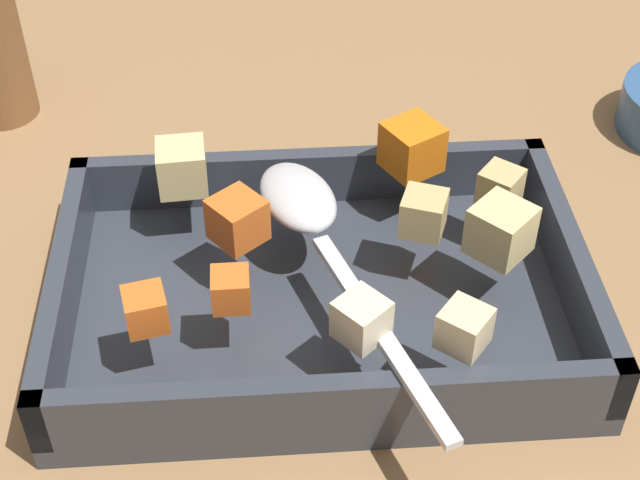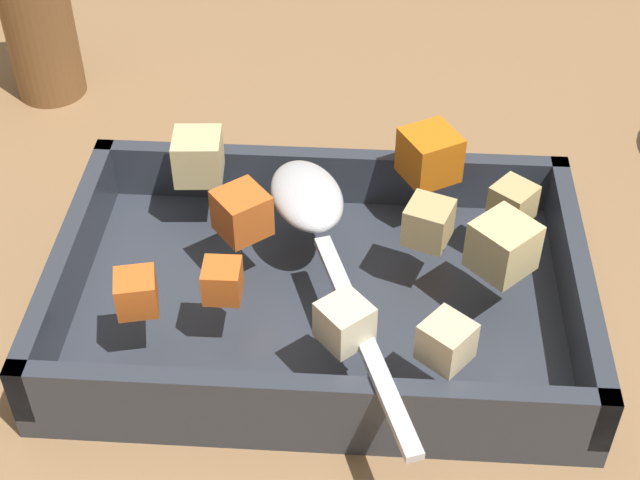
# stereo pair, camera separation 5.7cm
# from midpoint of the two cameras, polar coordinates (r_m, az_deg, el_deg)

# --- Properties ---
(ground_plane) EXTENTS (4.00, 4.00, 0.00)m
(ground_plane) POSITION_cam_midpoint_polar(r_m,az_deg,el_deg) (0.62, -2.17, -3.87)
(ground_plane) COLOR #936D47
(baking_dish) EXTENTS (0.33, 0.22, 0.05)m
(baking_dish) POSITION_cam_midpoint_polar(r_m,az_deg,el_deg) (0.60, -2.71, -3.56)
(baking_dish) COLOR #333842
(baking_dish) RESTS_ON ground_plane
(carrot_chunk_front_center) EXTENTS (0.05, 0.05, 0.03)m
(carrot_chunk_front_center) POSITION_cam_midpoint_polar(r_m,az_deg,el_deg) (0.63, 3.07, 5.57)
(carrot_chunk_front_center) COLOR orange
(carrot_chunk_front_center) RESTS_ON baking_dish
(carrot_chunk_back_center) EXTENTS (0.03, 0.03, 0.02)m
(carrot_chunk_back_center) POSITION_cam_midpoint_polar(r_m,az_deg,el_deg) (0.54, -13.60, -4.29)
(carrot_chunk_back_center) COLOR orange
(carrot_chunk_back_center) RESTS_ON baking_dish
(carrot_chunk_mid_left) EXTENTS (0.02, 0.02, 0.02)m
(carrot_chunk_mid_left) POSITION_cam_midpoint_polar(r_m,az_deg,el_deg) (0.54, -8.47, -3.14)
(carrot_chunk_mid_left) COLOR orange
(carrot_chunk_mid_left) RESTS_ON baking_dish
(carrot_chunk_rim_edge) EXTENTS (0.04, 0.04, 0.03)m
(carrot_chunk_rim_edge) POSITION_cam_midpoint_polar(r_m,az_deg,el_deg) (0.58, -7.86, 1.11)
(carrot_chunk_rim_edge) COLOR orange
(carrot_chunk_rim_edge) RESTS_ON baking_dish
(potato_chunk_far_right) EXTENTS (0.03, 0.03, 0.03)m
(potato_chunk_far_right) POSITION_cam_midpoint_polar(r_m,az_deg,el_deg) (0.63, -11.01, 4.29)
(potato_chunk_far_right) COLOR #E0CC89
(potato_chunk_far_right) RESTS_ON baking_dish
(potato_chunk_heap_side) EXTENTS (0.04, 0.04, 0.03)m
(potato_chunk_heap_side) POSITION_cam_midpoint_polar(r_m,az_deg,el_deg) (0.52, -0.61, -5.01)
(potato_chunk_heap_side) COLOR beige
(potato_chunk_heap_side) RESTS_ON baking_dish
(potato_chunk_heap_top) EXTENTS (0.05, 0.05, 0.03)m
(potato_chunk_heap_top) POSITION_cam_midpoint_polar(r_m,az_deg,el_deg) (0.57, 8.19, 0.48)
(potato_chunk_heap_top) COLOR #E0CC89
(potato_chunk_heap_top) RESTS_ON baking_dish
(potato_chunk_near_spoon) EXTENTS (0.03, 0.03, 0.03)m
(potato_chunk_near_spoon) POSITION_cam_midpoint_polar(r_m,az_deg,el_deg) (0.59, 3.57, 1.51)
(potato_chunk_near_spoon) COLOR tan
(potato_chunk_near_spoon) RESTS_ON baking_dish
(potato_chunk_near_left) EXTENTS (0.03, 0.03, 0.02)m
(potato_chunk_near_left) POSITION_cam_midpoint_polar(r_m,az_deg,el_deg) (0.52, 5.67, -5.52)
(potato_chunk_near_left) COLOR beige
(potato_chunk_near_left) RESTS_ON baking_dish
(potato_chunk_corner_ne) EXTENTS (0.03, 0.03, 0.02)m
(potato_chunk_corner_ne) POSITION_cam_midpoint_polar(r_m,az_deg,el_deg) (0.61, 8.34, 3.14)
(potato_chunk_corner_ne) COLOR tan
(potato_chunk_corner_ne) RESTS_ON baking_dish
(serving_spoon) EXTENTS (0.11, 0.24, 0.02)m
(serving_spoon) POSITION_cam_midpoint_polar(r_m,az_deg,el_deg) (0.59, -3.60, 1.69)
(serving_spoon) COLOR silver
(serving_spoon) RESTS_ON baking_dish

